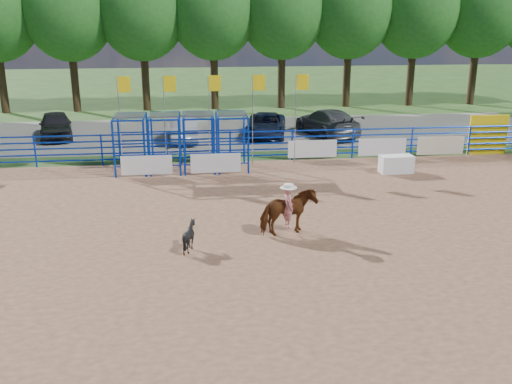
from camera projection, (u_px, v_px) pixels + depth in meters
ground at (253, 241)px, 17.95m from camera, size 120.00×120.00×0.00m
arena_dirt at (253, 241)px, 17.94m from camera, size 30.00×20.00×0.02m
gravel_strip at (222, 133)px, 34.05m from camera, size 40.00×10.00×0.01m
announcer_table at (396, 164)px, 25.44m from camera, size 1.48×0.74×0.78m
horse_and_rider at (288, 209)px, 18.20m from camera, size 1.94×1.28×2.35m
calf at (189, 236)px, 17.12m from camera, size 1.05×1.02×0.88m
car_a at (56, 125)px, 32.45m from camera, size 2.62×4.59×1.47m
car_b at (184, 128)px, 31.85m from camera, size 1.56×4.24×1.39m
car_c at (266, 125)px, 32.91m from camera, size 2.97×5.01×1.30m
car_d at (327, 122)px, 33.19m from camera, size 3.37×5.62×1.53m
perimeter_fence at (253, 219)px, 17.72m from camera, size 30.10×20.10×1.50m
chute_assembly at (190, 143)px, 25.73m from camera, size 19.32×2.41×4.20m
treeline at (213, 3)px, 40.31m from camera, size 56.40×6.40×11.24m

